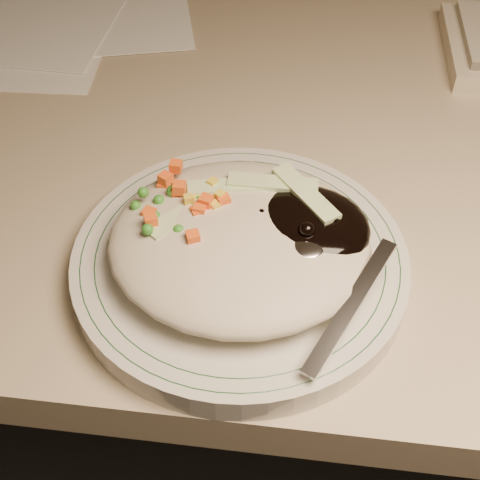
# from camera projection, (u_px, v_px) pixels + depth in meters

# --- Properties ---
(desk) EXTENTS (1.40, 0.70, 0.74)m
(desk) POSITION_uv_depth(u_px,v_px,m) (310.00, 247.00, 0.81)
(desk) COLOR tan
(desk) RESTS_ON ground
(plate) EXTENTS (0.26, 0.26, 0.02)m
(plate) POSITION_uv_depth(u_px,v_px,m) (240.00, 263.00, 0.51)
(plate) COLOR silver
(plate) RESTS_ON desk
(plate_rim) EXTENTS (0.24, 0.24, 0.00)m
(plate_rim) POSITION_uv_depth(u_px,v_px,m) (240.00, 255.00, 0.50)
(plate_rim) COLOR #144723
(plate_rim) RESTS_ON plate
(meal) EXTENTS (0.21, 0.19, 0.05)m
(meal) POSITION_uv_depth(u_px,v_px,m) (246.00, 236.00, 0.49)
(meal) COLOR #B6AD93
(meal) RESTS_ON plate
(papers) EXTENTS (0.41, 0.32, 0.00)m
(papers) POSITION_uv_depth(u_px,v_px,m) (11.00, 21.00, 0.79)
(papers) COLOR white
(papers) RESTS_ON desk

